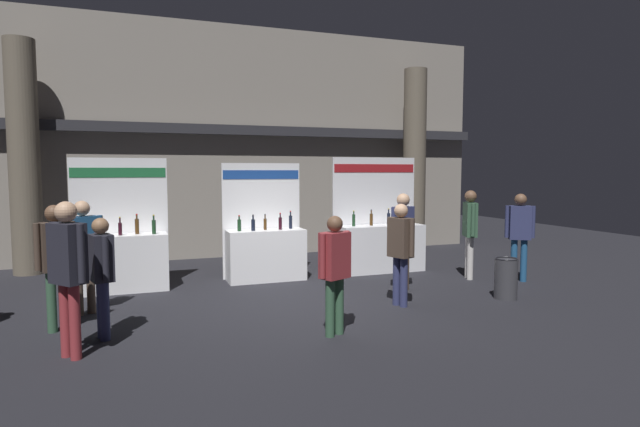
# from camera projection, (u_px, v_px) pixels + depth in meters

# --- Properties ---
(ground_plane) EXTENTS (26.76, 26.76, 0.00)m
(ground_plane) POSITION_uv_depth(u_px,v_px,m) (297.00, 300.00, 8.76)
(ground_plane) COLOR black
(hall_colonnade) EXTENTS (13.38, 1.27, 5.82)m
(hall_colonnade) POSITION_uv_depth(u_px,v_px,m) (238.00, 145.00, 13.06)
(hall_colonnade) COLOR gray
(hall_colonnade) RESTS_ON ground_plane
(exhibitor_booth_0) EXTENTS (1.71, 0.66, 2.43)m
(exhibitor_booth_0) POSITION_uv_depth(u_px,v_px,m) (121.00, 257.00, 9.44)
(exhibitor_booth_0) COLOR white
(exhibitor_booth_0) RESTS_ON ground_plane
(exhibitor_booth_1) EXTENTS (1.62, 0.66, 2.35)m
(exhibitor_booth_1) POSITION_uv_depth(u_px,v_px,m) (265.00, 250.00, 10.39)
(exhibitor_booth_1) COLOR white
(exhibitor_booth_1) RESTS_ON ground_plane
(exhibitor_booth_2) EXTENTS (1.99, 0.66, 2.49)m
(exhibitor_booth_2) POSITION_uv_depth(u_px,v_px,m) (380.00, 243.00, 11.29)
(exhibitor_booth_2) COLOR white
(exhibitor_booth_2) RESTS_ON ground_plane
(trash_bin) EXTENTS (0.38, 0.38, 0.71)m
(trash_bin) POSITION_uv_depth(u_px,v_px,m) (506.00, 278.00, 8.85)
(trash_bin) COLOR #38383D
(trash_bin) RESTS_ON ground_plane
(visitor_0) EXTENTS (0.45, 0.48, 1.84)m
(visitor_0) POSITION_uv_depth(u_px,v_px,m) (68.00, 264.00, 5.98)
(visitor_0) COLOR maroon
(visitor_0) RESTS_ON ground_plane
(visitor_1) EXTENTS (0.50, 0.40, 1.74)m
(visitor_1) POSITION_uv_depth(u_px,v_px,m) (520.00, 229.00, 10.19)
(visitor_1) COLOR navy
(visitor_1) RESTS_ON ground_plane
(visitor_2) EXTENTS (0.35, 0.52, 1.66)m
(visitor_2) POSITION_uv_depth(u_px,v_px,m) (401.00, 245.00, 8.34)
(visitor_2) COLOR navy
(visitor_2) RESTS_ON ground_plane
(visitor_3) EXTENTS (0.33, 0.49, 1.59)m
(visitor_3) POSITION_uv_depth(u_px,v_px,m) (102.00, 268.00, 6.69)
(visitor_3) COLOR navy
(visitor_3) RESTS_ON ground_plane
(visitor_5) EXTENTS (0.53, 0.29, 1.78)m
(visitor_5) POSITION_uv_depth(u_px,v_px,m) (403.00, 233.00, 9.43)
(visitor_5) COLOR #47382D
(visitor_5) RESTS_ON ground_plane
(visitor_6) EXTENTS (0.56, 0.36, 1.74)m
(visitor_6) POSITION_uv_depth(u_px,v_px,m) (83.00, 247.00, 7.83)
(visitor_6) COLOR #47382D
(visitor_6) RESTS_ON ground_plane
(visitor_7) EXTENTS (0.36, 0.56, 1.80)m
(visitor_7) POSITION_uv_depth(u_px,v_px,m) (470.00, 226.00, 10.44)
(visitor_7) COLOR silver
(visitor_7) RESTS_ON ground_plane
(visitor_8) EXTENTS (0.51, 0.38, 1.60)m
(visitor_8) POSITION_uv_depth(u_px,v_px,m) (335.00, 265.00, 6.83)
(visitor_8) COLOR #33563D
(visitor_8) RESTS_ON ground_plane
(visitor_9) EXTENTS (0.49, 0.33, 1.74)m
(visitor_9) POSITION_uv_depth(u_px,v_px,m) (56.00, 257.00, 7.00)
(visitor_9) COLOR #33563D
(visitor_9) RESTS_ON ground_plane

